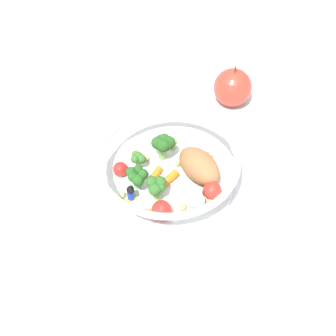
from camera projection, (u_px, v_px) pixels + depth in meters
The scene contains 3 objects.
ground_plane at pixel (155, 182), 0.73m from camera, with size 2.40×2.40×0.00m, color white.
food_container at pixel (175, 168), 0.71m from camera, with size 0.23×0.23×0.06m.
loose_apple at pixel (233, 87), 0.83m from camera, with size 0.07×0.07×0.08m.
Camera 1 is at (0.30, -0.33, 0.58)m, focal length 47.65 mm.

